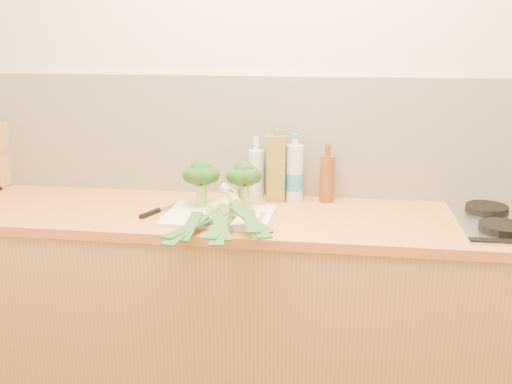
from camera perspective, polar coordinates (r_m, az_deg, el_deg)
room_shell at (r=2.57m, az=2.55°, el=5.50°), size 3.50×3.50×3.50m
counter at (r=2.53m, az=1.67°, el=-11.93°), size 3.20×0.62×0.90m
chopping_board at (r=2.32m, az=-3.75°, el=-2.35°), size 0.44×0.33×0.01m
broccoli_left at (r=2.40m, az=-5.50°, el=1.74°), size 0.15×0.16×0.20m
broccoli_right at (r=2.36m, az=-1.23°, el=1.62°), size 0.15×0.15×0.20m
leek_front at (r=2.29m, az=-4.53°, el=-1.84°), size 0.16×0.67×0.04m
leek_mid at (r=2.25m, az=-3.17°, el=-1.65°), size 0.15×0.67×0.04m
leek_back at (r=2.25m, az=-1.84°, el=-1.21°), size 0.30×0.63×0.04m
chefs_knife at (r=2.40m, az=-10.01°, el=-1.93°), size 0.13×0.28×0.02m
oil_tin at (r=2.50m, az=2.05°, el=2.37°), size 0.08×0.05×0.32m
glass_bottle at (r=2.57m, az=0.02°, el=1.94°), size 0.07×0.07×0.28m
amber_bottle at (r=2.52m, az=7.12°, el=1.42°), size 0.06×0.06×0.26m
water_bottle at (r=2.52m, az=3.88°, el=1.75°), size 0.08×0.08×0.28m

